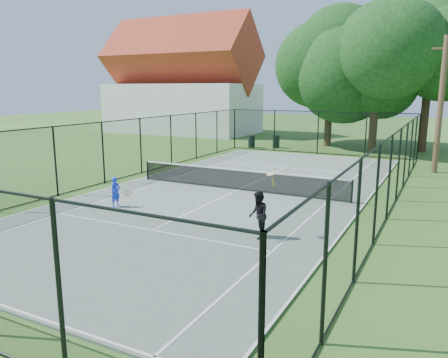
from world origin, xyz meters
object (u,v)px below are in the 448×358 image
at_px(utility_pole, 441,105).
at_px(tennis_net, 238,179).
at_px(trash_bin_left, 252,141).
at_px(trash_bin_right, 276,141).
at_px(player_blue, 116,192).
at_px(player_black, 258,215).

bearing_deg(utility_pole, tennis_net, -130.37).
height_order(tennis_net, trash_bin_left, tennis_net).
xyz_separation_m(trash_bin_right, player_blue, (0.74, -19.30, 0.14)).
relative_size(player_blue, player_black, 0.58).
distance_m(tennis_net, player_blue, 5.54).
xyz_separation_m(trash_bin_left, player_blue, (2.52, -18.61, 0.16)).
height_order(trash_bin_left, player_blue, player_blue).
xyz_separation_m(tennis_net, trash_bin_right, (-3.70, 14.62, -0.08)).
relative_size(trash_bin_left, player_black, 0.47).
bearing_deg(trash_bin_left, trash_bin_right, 21.32).
bearing_deg(player_black, utility_pole, 73.27).
xyz_separation_m(trash_bin_right, utility_pole, (11.35, -5.62, 3.18)).
height_order(utility_pole, player_blue, utility_pole).
bearing_deg(player_blue, player_black, -7.22).
relative_size(trash_bin_left, trash_bin_right, 0.96).
relative_size(tennis_net, utility_pole, 1.39).
bearing_deg(player_blue, utility_pole, 52.22).
distance_m(trash_bin_left, trash_bin_right, 1.90).
xyz_separation_m(utility_pole, player_black, (-4.35, -14.48, -2.90)).
xyz_separation_m(trash_bin_left, utility_pole, (13.13, -4.93, 3.20)).
height_order(utility_pole, player_black, utility_pole).
distance_m(utility_pole, player_black, 15.39).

